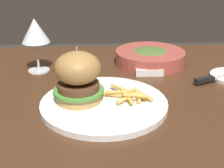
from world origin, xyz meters
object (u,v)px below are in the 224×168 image
burger_sandwich (78,77)px  soup_bowl (150,57)px  main_plate (104,104)px  butter_dish (149,69)px  table_knife (220,77)px  wine_glass (35,32)px

burger_sandwich → soup_bowl: size_ratio=0.59×
main_plate → burger_sandwich: size_ratio=2.28×
butter_dish → main_plate: bearing=-123.3°
table_knife → soup_bowl: soup_bowl is taller
burger_sandwich → soup_bowl: (0.21, 0.28, -0.05)m
butter_dish → burger_sandwich: bearing=-134.3°
table_knife → butter_dish: bearing=160.2°
main_plate → burger_sandwich: bearing=172.8°
wine_glass → soup_bowl: size_ratio=0.72×
wine_glass → main_plate: bearing=-51.0°
burger_sandwich → soup_bowl: bearing=53.3°
burger_sandwich → main_plate: bearing=-7.2°
wine_glass → butter_dish: size_ratio=1.98×
burger_sandwich → butter_dish: burger_sandwich is taller
table_knife → butter_dish: size_ratio=2.50×
burger_sandwich → wine_glass: 0.27m
main_plate → burger_sandwich: burger_sandwich is taller
wine_glass → butter_dish: (0.33, -0.03, -0.11)m
main_plate → burger_sandwich: 0.09m
burger_sandwich → soup_bowl: 0.36m
wine_glass → table_knife: size_ratio=0.79×
burger_sandwich → wine_glass: wine_glass is taller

